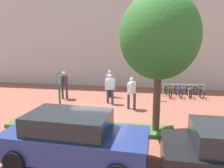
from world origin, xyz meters
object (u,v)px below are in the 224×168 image
bike_rack_cluster (183,92)px  person_casual_tan (110,82)px  tree_sidewalk (159,36)px  bike_at_sign (62,118)px  car_navy_sedan (74,138)px  bollard_steel (159,94)px  person_suited_navy (64,83)px  parking_sign_post (59,92)px  person_shirt_white (132,91)px  person_shirt_blue (110,87)px

bike_rack_cluster → person_casual_tan: 4.84m
bike_rack_cluster → person_casual_tan: bearing=-171.0°
tree_sidewalk → bike_rack_cluster: 7.29m
tree_sidewalk → bike_at_sign: bearing=178.6°
bike_rack_cluster → car_navy_sedan: size_ratio=0.60×
tree_sidewalk → person_casual_tan: 6.71m
tree_sidewalk → bollard_steel: bearing=86.3°
person_suited_navy → tree_sidewalk: bearing=-38.6°
bike_rack_cluster → person_casual_tan: person_casual_tan is taller
bollard_steel → bike_rack_cluster: bearing=38.4°
tree_sidewalk → car_navy_sedan: (-2.48, -2.49, -3.03)m
person_suited_navy → parking_sign_post: bearing=-70.5°
tree_sidewalk → car_navy_sedan: 4.64m
car_navy_sedan → bollard_steel: bearing=69.3°
tree_sidewalk → car_navy_sedan: bearing=-134.8°
tree_sidewalk → person_shirt_white: bearing=111.9°
bike_at_sign → person_suited_navy: (-1.56, 4.30, 0.63)m
parking_sign_post → car_navy_sedan: size_ratio=0.54×
bike_rack_cluster → bollard_steel: 2.03m
bollard_steel → person_suited_navy: (-5.83, -0.49, 0.53)m
car_navy_sedan → person_casual_tan: bearing=92.6°
parking_sign_post → bollard_steel: 6.57m
tree_sidewalk → person_shirt_blue: tree_sidewalk is taller
bike_rack_cluster → bollard_steel: bearing=-141.6°
bike_rack_cluster → person_suited_navy: bearing=-166.7°
bike_at_sign → person_suited_navy: person_suited_navy is taller
car_navy_sedan → person_suited_navy: bearing=113.8°
person_shirt_blue → person_casual_tan: size_ratio=1.00×
person_suited_navy → bike_rack_cluster: bearing=13.3°
bike_at_sign → person_shirt_white: (2.74, 2.91, 0.63)m
bollard_steel → person_shirt_blue: bearing=-158.8°
tree_sidewalk → person_suited_navy: 7.58m
person_shirt_blue → car_navy_sedan: person_shirt_blue is taller
person_shirt_blue → car_navy_sedan: bearing=-89.7°
parking_sign_post → person_shirt_blue: parking_sign_post is taller
tree_sidewalk → parking_sign_post: size_ratio=2.29×
bike_at_sign → person_shirt_blue: person_shirt_blue is taller
person_shirt_blue → person_suited_navy: bearing=168.6°
tree_sidewalk → person_casual_tan: (-2.83, 5.39, -2.80)m
bike_rack_cluster → person_shirt_white: 4.47m
parking_sign_post → person_shirt_blue: 4.08m
person_shirt_white → person_shirt_blue: size_ratio=1.00×
parking_sign_post → person_suited_navy: (-1.55, 4.38, -0.56)m
tree_sidewalk → person_casual_tan: tree_sidewalk is taller
parking_sign_post → bike_at_sign: 1.20m
bollard_steel → person_shirt_white: (-1.52, -1.88, 0.53)m
person_casual_tan → bike_at_sign: bearing=-101.9°
bike_rack_cluster → bollard_steel: size_ratio=2.94×
bike_at_sign → person_shirt_white: 4.05m
bollard_steel → person_suited_navy: 5.87m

